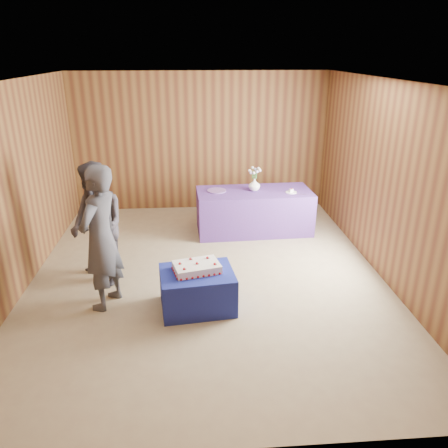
{
  "coord_description": "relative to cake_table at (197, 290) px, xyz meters",
  "views": [
    {
      "loc": [
        -0.18,
        -5.62,
        3.04
      ],
      "look_at": [
        0.25,
        0.1,
        0.76
      ],
      "focal_mm": 35.0,
      "sensor_mm": 36.0,
      "label": 1
    }
  ],
  "objects": [
    {
      "name": "room_shell",
      "position": [
        0.16,
        0.83,
        1.55
      ],
      "size": [
        5.04,
        6.04,
        2.72
      ],
      "color": "brown",
      "rests_on": "ground"
    },
    {
      "name": "plate",
      "position": [
        1.68,
        2.33,
        0.51
      ],
      "size": [
        0.26,
        0.26,
        0.01
      ],
      "primitive_type": "cylinder",
      "rotation": [
        0.0,
        0.0,
        0.45
      ],
      "color": "white",
      "rests_on": "serving_table"
    },
    {
      "name": "vase",
      "position": [
        1.06,
        2.51,
        0.61
      ],
      "size": [
        0.2,
        0.2,
        0.21
      ],
      "primitive_type": "imported",
      "rotation": [
        0.0,
        0.0,
        -0.0
      ],
      "color": "white",
      "rests_on": "serving_table"
    },
    {
      "name": "knife",
      "position": [
        1.79,
        2.24,
        0.5
      ],
      "size": [
        0.26,
        0.08,
        0.0
      ],
      "primitive_type": "cube",
      "rotation": [
        0.0,
        0.0,
        -0.21
      ],
      "color": "#BABBBF",
      "rests_on": "serving_table"
    },
    {
      "name": "platter",
      "position": [
        0.4,
        2.51,
        0.51
      ],
      "size": [
        0.33,
        0.33,
        0.02
      ],
      "primitive_type": "cylinder",
      "rotation": [
        0.0,
        0.0,
        0.0
      ],
      "color": "#7850A0",
      "rests_on": "serving_table"
    },
    {
      "name": "guest_right",
      "position": [
        -1.32,
        0.78,
        0.6
      ],
      "size": [
        1.02,
        1.05,
        1.71
      ],
      "primitive_type": "imported",
      "rotation": [
        0.0,
        0.0,
        -0.91
      ],
      "color": "#34323C",
      "rests_on": "ground"
    },
    {
      "name": "ground",
      "position": [
        0.16,
        0.83,
        -0.25
      ],
      "size": [
        6.0,
        6.0,
        0.0
      ],
      "primitive_type": "plane",
      "color": "gray",
      "rests_on": "ground"
    },
    {
      "name": "serving_table",
      "position": [
        1.06,
        2.47,
        0.12
      ],
      "size": [
        2.04,
        0.98,
        0.75
      ],
      "primitive_type": "cube",
      "rotation": [
        0.0,
        0.0,
        0.04
      ],
      "color": "#4F3592",
      "rests_on": "ground"
    },
    {
      "name": "cake_table",
      "position": [
        0.0,
        0.0,
        0.0
      ],
      "size": [
        0.98,
        0.8,
        0.5
      ],
      "primitive_type": "cube",
      "rotation": [
        0.0,
        0.0,
        0.12
      ],
      "color": "#1B2397",
      "rests_on": "ground"
    },
    {
      "name": "flower_spray",
      "position": [
        1.06,
        2.51,
        0.86
      ],
      "size": [
        0.23,
        0.22,
        0.18
      ],
      "color": "#30702C",
      "rests_on": "vase"
    },
    {
      "name": "sheet_cake",
      "position": [
        -0.0,
        0.04,
        0.3
      ],
      "size": [
        0.65,
        0.52,
        0.13
      ],
      "rotation": [
        0.0,
        0.0,
        0.24
      ],
      "color": "white",
      "rests_on": "cake_table"
    },
    {
      "name": "cake_slice",
      "position": [
        1.68,
        2.33,
        0.54
      ],
      "size": [
        0.08,
        0.07,
        0.07
      ],
      "rotation": [
        0.0,
        0.0,
        0.34
      ],
      "color": "white",
      "rests_on": "plate"
    },
    {
      "name": "guest_left",
      "position": [
        -1.16,
        0.17,
        0.67
      ],
      "size": [
        0.66,
        0.79,
        1.84
      ],
      "primitive_type": "imported",
      "rotation": [
        0.0,
        0.0,
        -1.97
      ],
      "color": "#3D3F48",
      "rests_on": "ground"
    }
  ]
}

